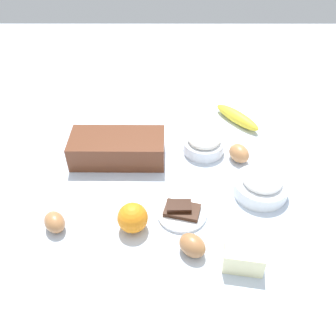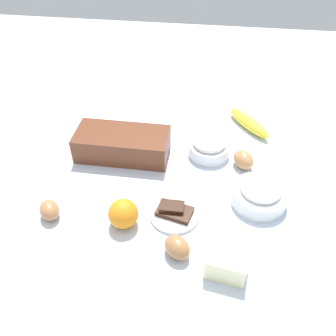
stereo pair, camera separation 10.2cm
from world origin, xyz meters
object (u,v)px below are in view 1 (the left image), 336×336
Objects in this scene: loaf_pan at (117,148)px; banana at (237,117)px; egg_beside_bowl at (239,153)px; egg_loose at (54,222)px; flour_bowl at (204,143)px; egg_near_butter at (192,245)px; chocolate_plate at (181,212)px; sugar_bowl at (261,185)px; orange_fruit at (132,218)px; butter_block at (243,256)px.

loaf_pan reaches higher than banana.
egg_loose is at bearing 28.11° from egg_beside_bowl.
egg_near_butter is (0.05, 0.38, -0.00)m from flour_bowl.
egg_loose is at bearing 38.23° from flour_bowl.
chocolate_plate is at bearing -79.73° from egg_near_butter.
chocolate_plate is (0.18, 0.22, -0.02)m from egg_beside_bowl.
chocolate_plate is (0.08, 0.26, -0.02)m from flour_bowl.
sugar_bowl is at bearing 106.02° from egg_beside_bowl.
egg_loose reaches higher than banana.
loaf_pan is 0.37m from egg_beside_bowl.
orange_fruit is 0.19m from egg_loose.
egg_near_butter is (0.11, -0.03, -0.00)m from butter_block.
egg_near_butter is at bearing 121.73° from loaf_pan.
orange_fruit is 1.06× the size of egg_beside_bowl.
butter_block reaches higher than egg_near_butter.
banana is 2.11× the size of butter_block.
banana is 2.50× the size of orange_fruit.
loaf_pan reaches higher than flour_bowl.
sugar_bowl is at bearing 92.82° from banana.
egg_near_butter is at bearing 100.27° from chocolate_plate.
flour_bowl is 1.41× the size of butter_block.
flour_bowl is at bearing -51.89° from sugar_bowl.
orange_fruit is 0.58× the size of chocolate_plate.
orange_fruit is at bearing 41.09° from egg_beside_bowl.
egg_beside_bowl is (-0.37, 0.01, -0.02)m from loaf_pan.
egg_near_butter is 0.12m from chocolate_plate.
flour_bowl is 0.20m from banana.
banana is (-0.13, -0.16, -0.01)m from flour_bowl.
butter_block is (-0.32, 0.38, -0.01)m from loaf_pan.
egg_beside_bowl is (0.04, -0.14, -0.00)m from sugar_bowl.
loaf_pan is 4.08× the size of egg_near_butter.
egg_beside_bowl is at bearing -151.89° from egg_loose.
butter_block is at bearing 98.26° from flour_bowl.
flour_bowl is 1.67× the size of orange_fruit.
egg_loose is 0.32m from chocolate_plate.
flour_bowl is 0.97× the size of chocolate_plate.
chocolate_plate is (-0.12, -0.04, -0.03)m from orange_fruit.
loaf_pan is at bearing 8.08° from flour_bowl.
banana is at bearing -87.18° from sugar_bowl.
butter_block reaches higher than egg_beside_bowl.
banana is 0.20m from egg_beside_bowl.
chocolate_plate is at bearing 50.61° from egg_beside_bowl.
chocolate_plate is at bearing 130.18° from loaf_pan.
flour_bowl is at bearing -171.53° from loaf_pan.
egg_beside_bowl reaches higher than egg_loose.
banana is 0.70m from egg_loose.
egg_beside_bowl is at bearing 156.97° from flour_bowl.
chocolate_plate is (-0.32, -0.05, -0.01)m from egg_loose.
butter_block is at bearing 157.72° from orange_fruit.
egg_beside_bowl is (0.02, 0.20, 0.01)m from banana.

